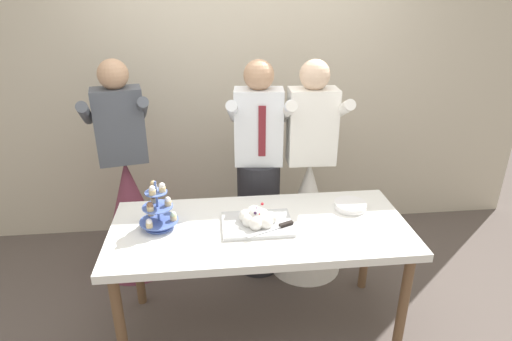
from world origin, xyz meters
The scene contains 9 objects.
ground_plane centered at (0.00, 0.00, 0.00)m, with size 8.00×8.00×0.00m, color #564C47.
rear_wall centered at (0.00, 1.40, 1.45)m, with size 5.20×0.10×2.90m, color beige.
dessert_table centered at (0.00, 0.00, 0.70)m, with size 1.80×0.80×0.78m.
cupcake_stand centered at (-0.60, 0.05, 0.89)m, with size 0.23×0.23×0.31m.
main_cake_tray centered at (-0.02, 0.00, 0.82)m, with size 0.42×0.33×0.13m.
plate_stack centered at (0.61, 0.15, 0.80)m, with size 0.21×0.21×0.04m.
person_groom centered at (0.06, 0.65, 0.75)m, with size 0.50×0.53×1.66m.
person_bride centered at (0.44, 0.62, 0.58)m, with size 0.56×0.56×1.66m.
person_guest centered at (-0.92, 0.78, 0.58)m, with size 0.58×0.57×1.66m.
Camera 1 is at (-0.26, -2.22, 2.12)m, focal length 30.04 mm.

